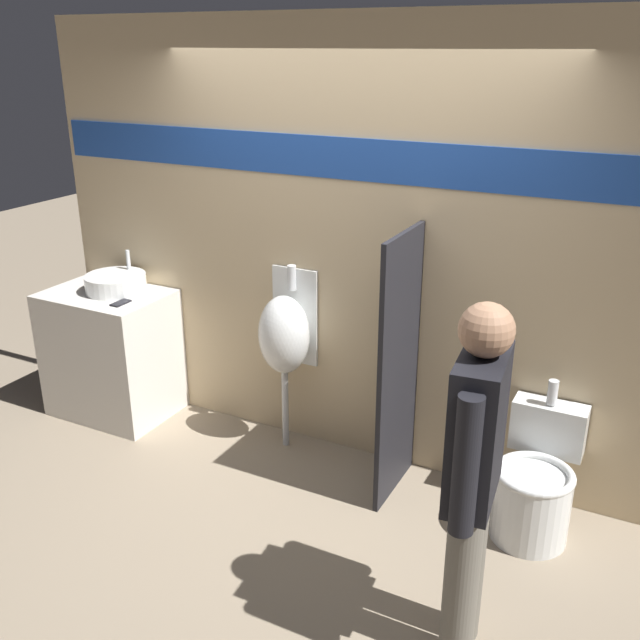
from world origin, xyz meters
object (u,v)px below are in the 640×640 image
(sink_basin, at_px, (116,283))
(cell_phone, at_px, (121,303))
(toilet, at_px, (535,487))
(person_in_vest, at_px, (473,473))
(urinal_near_counter, at_px, (285,334))

(sink_basin, relative_size, cell_phone, 2.99)
(cell_phone, bearing_deg, toilet, 2.11)
(sink_basin, height_order, person_in_vest, person_in_vest)
(urinal_near_counter, distance_m, person_in_vest, 1.92)
(sink_basin, relative_size, urinal_near_counter, 0.34)
(toilet, bearing_deg, person_in_vest, -96.62)
(cell_phone, bearing_deg, sink_basin, 137.83)
(person_in_vest, bearing_deg, toilet, -12.67)
(toilet, bearing_deg, sink_basin, 178.40)
(sink_basin, relative_size, person_in_vest, 0.26)
(cell_phone, bearing_deg, urinal_near_counter, 14.24)
(sink_basin, bearing_deg, cell_phone, -42.17)
(cell_phone, distance_m, toilet, 2.83)
(sink_basin, bearing_deg, urinal_near_counter, 4.15)
(sink_basin, xyz_separation_m, cell_phone, (0.20, -0.18, -0.05))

